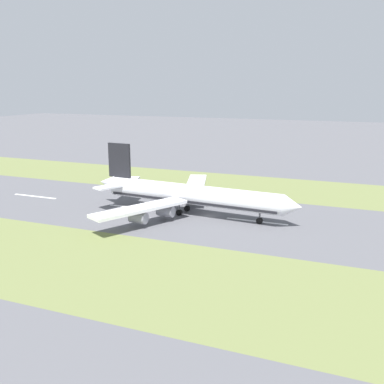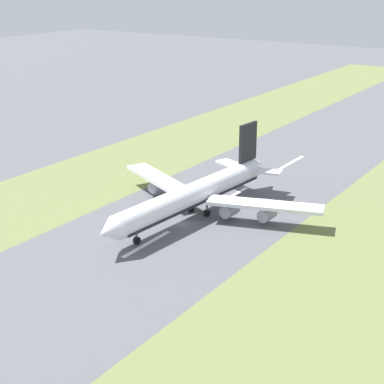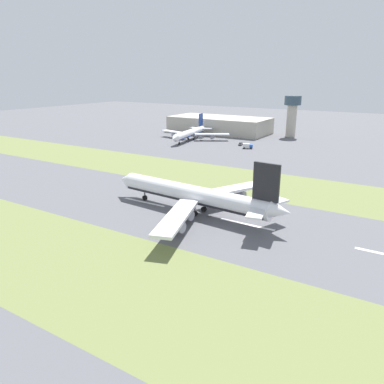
# 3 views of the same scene
# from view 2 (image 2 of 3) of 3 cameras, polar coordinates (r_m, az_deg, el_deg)

# --- Properties ---
(ground_plane) EXTENTS (800.00, 800.00, 0.00)m
(ground_plane) POSITION_cam_2_polar(r_m,az_deg,el_deg) (162.18, -0.90, -2.87)
(ground_plane) COLOR #56565B
(grass_median_west) EXTENTS (40.00, 600.00, 0.01)m
(grass_median_west) POSITION_cam_2_polar(r_m,az_deg,el_deg) (143.99, 14.21, -6.48)
(grass_median_west) COLOR olive
(grass_median_west) RESTS_ON ground
(grass_median_east) EXTENTS (40.00, 600.00, 0.01)m
(grass_median_east) POSITION_cam_2_polar(r_m,az_deg,el_deg) (189.52, -12.25, -0.00)
(grass_median_east) COLOR olive
(grass_median_east) RESTS_ON ground
(centreline_dash_near) EXTENTS (1.20, 18.00, 0.01)m
(centreline_dash_near) POSITION_cam_2_polar(r_m,az_deg,el_deg) (216.28, 8.83, 2.62)
(centreline_dash_near) COLOR silver
(centreline_dash_near) RESTS_ON ground
(centreline_dash_mid) EXTENTS (1.20, 18.00, 0.01)m
(centreline_dash_mid) POSITION_cam_2_polar(r_m,az_deg,el_deg) (182.24, 3.55, -0.36)
(centreline_dash_mid) COLOR silver
(centreline_dash_mid) RESTS_ON ground
(centreline_dash_far) EXTENTS (1.20, 18.00, 0.01)m
(centreline_dash_far) POSITION_cam_2_polar(r_m,az_deg,el_deg) (151.15, -4.04, -4.63)
(centreline_dash_far) COLOR silver
(centreline_dash_far) RESTS_ON ground
(airplane_main_jet) EXTENTS (63.96, 67.22, 20.20)m
(airplane_main_jet) POSITION_cam_2_polar(r_m,az_deg,el_deg) (165.74, 0.40, -0.15)
(airplane_main_jet) COLOR white
(airplane_main_jet) RESTS_ON ground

